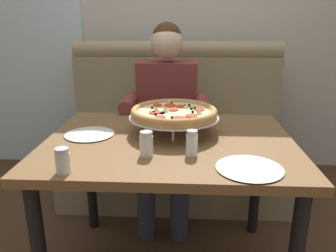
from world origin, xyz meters
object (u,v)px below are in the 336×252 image
object	(u,v)px
dining_table	(169,157)
diner_main	(166,111)
shaker_parmesan	(63,162)
pizza	(174,113)
shaker_oregano	(146,146)
booth_bench	(175,141)
plate_near_left	(250,167)
shaker_pepper_flakes	(192,145)
patio_chair	(65,89)
plate_near_right	(90,133)

from	to	relation	value
dining_table	diner_main	size ratio (longest dim) A/B	0.91
diner_main	shaker_parmesan	bearing A→B (deg)	-107.11
pizza	shaker_oregano	size ratio (longest dim) A/B	4.17
dining_table	shaker_parmesan	size ratio (longest dim) A/B	11.95
booth_bench	shaker_oregano	world-z (taller)	booth_bench
diner_main	plate_near_left	size ratio (longest dim) A/B	5.00
shaker_pepper_flakes	plate_near_left	xyz separation A→B (m)	(0.22, -0.12, -0.04)
booth_bench	dining_table	bearing A→B (deg)	-90.00
shaker_oregano	patio_chair	world-z (taller)	patio_chair
pizza	diner_main	bearing A→B (deg)	97.24
booth_bench	plate_near_left	distance (m)	1.32
booth_bench	shaker_oregano	bearing A→B (deg)	-94.30
shaker_oregano	plate_near_left	size ratio (longest dim) A/B	0.41
shaker_pepper_flakes	shaker_parmesan	world-z (taller)	shaker_pepper_flakes
shaker_pepper_flakes	plate_near_right	xyz separation A→B (m)	(-0.49, 0.23, -0.04)
shaker_parmesan	dining_table	bearing A→B (deg)	45.95
dining_table	plate_near_left	size ratio (longest dim) A/B	4.55
booth_bench	pizza	size ratio (longest dim) A/B	3.68
patio_chair	booth_bench	bearing A→B (deg)	-44.91
patio_chair	diner_main	bearing A→B (deg)	-51.38
dining_table	plate_near_right	distance (m)	0.41
plate_near_left	shaker_parmesan	bearing A→B (deg)	-174.47
dining_table	plate_near_right	world-z (taller)	plate_near_right
plate_near_right	patio_chair	distance (m)	2.37
shaker_parmesan	patio_chair	size ratio (longest dim) A/B	0.11
shaker_oregano	patio_chair	distance (m)	2.73
pizza	plate_near_left	bearing A→B (deg)	-53.46
plate_near_left	patio_chair	bearing A→B (deg)	122.65
plate_near_right	shaker_pepper_flakes	bearing A→B (deg)	-24.95
diner_main	shaker_pepper_flakes	bearing A→B (deg)	-79.57
dining_table	plate_near_left	xyz separation A→B (m)	(0.32, -0.32, 0.10)
shaker_parmesan	booth_bench	bearing A→B (deg)	74.06
booth_bench	patio_chair	bearing A→B (deg)	135.09
patio_chair	pizza	bearing A→B (deg)	-58.13
diner_main	shaker_parmesan	xyz separation A→B (m)	(-0.32, -1.03, 0.08)
shaker_parmesan	shaker_oregano	bearing A→B (deg)	31.72
booth_bench	shaker_parmesan	xyz separation A→B (m)	(-0.37, -1.30, 0.39)
booth_bench	plate_near_right	bearing A→B (deg)	-114.07
booth_bench	dining_table	distance (m)	0.95
shaker_oregano	plate_near_left	world-z (taller)	shaker_oregano
shaker_pepper_flakes	shaker_parmesan	distance (m)	0.51
diner_main	shaker_pepper_flakes	size ratio (longest dim) A/B	11.65
shaker_pepper_flakes	booth_bench	bearing A→B (deg)	95.25
pizza	shaker_parmesan	distance (m)	0.61
dining_table	diner_main	bearing A→B (deg)	94.68
plate_near_left	diner_main	bearing A→B (deg)	111.01
shaker_oregano	plate_near_right	bearing A→B (deg)	141.70
shaker_pepper_flakes	plate_near_left	distance (m)	0.25
booth_bench	diner_main	distance (m)	0.41
shaker_parmesan	plate_near_right	distance (m)	0.42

